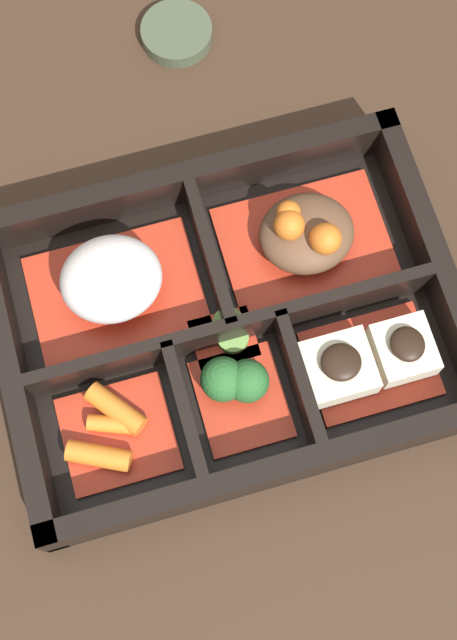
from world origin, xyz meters
TOP-DOWN VIEW (x-y plane):
  - ground_plane at (0.00, 0.00)m, footprint 3.00×3.00m
  - bento_base at (0.00, 0.00)m, footprint 0.30×0.22m
  - bento_rim at (-0.00, -0.00)m, footprint 0.30×0.22m
  - bowl_rice at (-0.07, 0.04)m, footprint 0.11×0.08m
  - bowl_stew at (0.07, 0.04)m, footprint 0.11×0.08m
  - bowl_carrots at (-0.09, -0.05)m, footprint 0.07×0.07m
  - bowl_greens at (-0.01, -0.04)m, footprint 0.06×0.07m
  - bowl_tofu at (0.08, -0.05)m, footprint 0.09×0.07m
  - bowl_pickles at (-0.00, -0.01)m, footprint 0.04×0.04m
  - sauce_dish at (0.03, 0.24)m, footprint 0.05×0.05m

SIDE VIEW (x-z plane):
  - ground_plane at x=0.00m, z-range 0.00..0.00m
  - bento_base at x=0.00m, z-range 0.00..0.01m
  - sauce_dish at x=0.03m, z-range 0.00..0.01m
  - bowl_pickles at x=0.00m, z-range 0.01..0.02m
  - bowl_carrots at x=-0.09m, z-range 0.01..0.03m
  - bento_rim at x=0.00m, z-range 0.00..0.04m
  - bowl_tofu at x=0.08m, z-range 0.01..0.04m
  - bowl_greens at x=-0.01m, z-range 0.01..0.04m
  - bowl_stew at x=0.07m, z-range 0.00..0.05m
  - bowl_rice at x=-0.07m, z-range 0.01..0.06m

